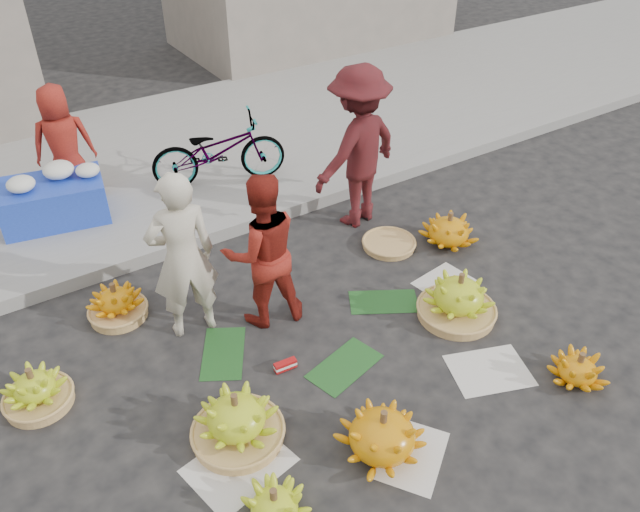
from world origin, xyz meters
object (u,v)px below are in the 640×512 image
banana_bunch_4 (458,298)px  bicycle (218,151)px  vendor_cream (182,257)px  banana_bunch_0 (237,420)px  flower_table (54,198)px

banana_bunch_4 → bicycle: 3.44m
banana_bunch_4 → vendor_cream: vendor_cream is taller
banana_bunch_0 → bicycle: bearing=66.4°
banana_bunch_4 → bicycle: bearing=103.7°
vendor_cream → flower_table: 2.47m
banana_bunch_0 → flower_table: size_ratio=0.64×
banana_bunch_0 → bicycle: 3.82m
bicycle → vendor_cream: bearing=164.6°
bicycle → flower_table: bearing=99.7°
banana_bunch_0 → bicycle: size_ratio=0.48×
banana_bunch_4 → flower_table: 4.46m
banana_bunch_4 → flower_table: bearing=127.5°
banana_bunch_0 → banana_bunch_4: banana_bunch_4 is taller
banana_bunch_0 → vendor_cream: size_ratio=0.48×
bicycle → banana_bunch_0: bearing=172.4°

